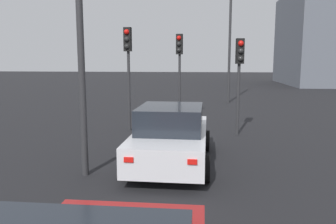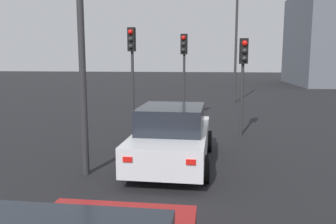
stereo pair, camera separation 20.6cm
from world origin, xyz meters
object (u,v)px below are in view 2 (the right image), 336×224
at_px(car_white_lead, 172,136).
at_px(traffic_light_far_left, 243,66).
at_px(traffic_light_near_left, 132,57).
at_px(street_lamp_far, 237,20).
at_px(traffic_light_near_right, 184,59).

height_order(car_white_lead, traffic_light_far_left, traffic_light_far_left).
bearing_deg(traffic_light_near_left, street_lamp_far, 159.27).
bearing_deg(traffic_light_near_right, traffic_light_far_left, 47.83).
distance_m(traffic_light_near_right, street_lamp_far, 7.96).
bearing_deg(traffic_light_near_left, traffic_light_near_right, 148.60).
relative_size(car_white_lead, street_lamp_far, 0.48).
xyz_separation_m(car_white_lead, traffic_light_near_left, (4.17, 2.07, 2.12)).
relative_size(traffic_light_near_left, traffic_light_near_right, 1.02).
bearing_deg(car_white_lead, street_lamp_far, -9.51).
bearing_deg(traffic_light_far_left, traffic_light_near_right, -148.64).
xyz_separation_m(car_white_lead, traffic_light_far_left, (3.74, -2.13, 1.80)).
distance_m(car_white_lead, traffic_light_near_left, 5.12).
relative_size(traffic_light_far_left, street_lamp_far, 0.38).
distance_m(traffic_light_near_right, traffic_light_far_left, 3.77).
xyz_separation_m(traffic_light_near_right, traffic_light_far_left, (-2.90, -2.39, -0.27)).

